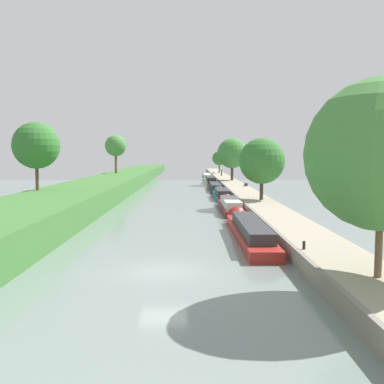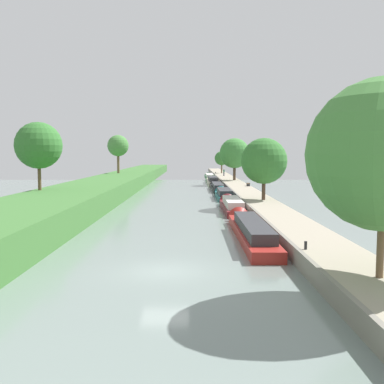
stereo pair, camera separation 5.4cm
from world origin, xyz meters
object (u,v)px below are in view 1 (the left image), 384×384
object	(u,v)px
mooring_bollard_near	(304,245)
person_walking	(222,172)
narrowboat_maroon	(230,205)
narrowboat_green	(207,177)
narrowboat_teal	(221,194)
mooring_bollard_far	(213,173)
narrowboat_black	(215,187)
park_bench	(246,184)
narrowboat_red	(248,229)
narrowboat_cream	(210,181)

from	to	relation	value
mooring_bollard_near	person_walking	bearing A→B (deg)	89.09
narrowboat_maroon	narrowboat_green	xyz separation A→B (m)	(-0.08, 59.82, -0.05)
narrowboat_teal	mooring_bollard_far	bearing A→B (deg)	88.09
narrowboat_teal	narrowboat_black	world-z (taller)	narrowboat_teal
person_walking	mooring_bollard_near	world-z (taller)	person_walking
narrowboat_green	person_walking	bearing A→B (deg)	-57.33
narrowboat_black	mooring_bollard_far	world-z (taller)	mooring_bollard_far
narrowboat_green	person_walking	world-z (taller)	person_walking
mooring_bollard_far	park_bench	distance (m)	44.15
person_walking	mooring_bollard_far	size ratio (longest dim) A/B	3.69
narrowboat_red	narrowboat_teal	distance (m)	28.92
narrowboat_red	narrowboat_maroon	size ratio (longest dim) A/B	1.28
narrowboat_black	narrowboat_green	xyz separation A→B (m)	(-0.05, 32.85, 0.02)
narrowboat_black	narrowboat_teal	bearing A→B (deg)	-89.47
narrowboat_teal	park_bench	xyz separation A→B (m)	(4.63, 9.42, 0.78)
park_bench	narrowboat_teal	bearing A→B (deg)	-116.18
narrowboat_maroon	mooring_bollard_near	world-z (taller)	mooring_bollard_near
mooring_bollard_near	narrowboat_green	bearing A→B (deg)	91.34
narrowboat_maroon	narrowboat_black	xyz separation A→B (m)	(-0.04, 26.97, -0.07)
narrowboat_black	narrowboat_red	bearing A→B (deg)	-90.00
narrowboat_cream	narrowboat_green	size ratio (longest dim) A/B	1.00
narrowboat_cream	park_bench	bearing A→B (deg)	-76.51
narrowboat_cream	mooring_bollard_near	bearing A→B (deg)	-88.30
narrowboat_teal	mooring_bollard_near	size ratio (longest dim) A/B	25.37
narrowboat_teal	narrowboat_green	distance (m)	46.44
narrowboat_cream	mooring_bollard_far	world-z (taller)	narrowboat_cream
narrowboat_teal	mooring_bollard_near	distance (m)	37.34
park_bench	narrowboat_red	bearing A→B (deg)	-97.08
narrowboat_green	mooring_bollard_near	xyz separation A→B (m)	(1.96, -83.73, 0.67)
mooring_bollard_far	narrowboat_cream	bearing A→B (deg)	-94.76
narrowboat_teal	mooring_bollard_far	distance (m)	53.52
narrowboat_red	park_bench	xyz separation A→B (m)	(4.76, 38.34, 0.72)
narrowboat_black	person_walking	bearing A→B (deg)	83.51
narrowboat_red	person_walking	distance (m)	70.43
narrowboat_maroon	narrowboat_teal	world-z (taller)	narrowboat_maroon
mooring_bollard_far	narrowboat_black	bearing A→B (deg)	-92.74
narrowboat_teal	park_bench	bearing A→B (deg)	63.82
person_walking	mooring_bollard_near	distance (m)	78.74
narrowboat_green	person_walking	distance (m)	6.09
narrowboat_maroon	narrowboat_black	size ratio (longest dim) A/B	0.80
narrowboat_maroon	narrowboat_cream	world-z (taller)	narrowboat_cream
narrowboat_black	mooring_bollard_near	world-z (taller)	mooring_bollard_near
narrowboat_black	mooring_bollard_far	distance (m)	39.95
narrowboat_maroon	park_bench	distance (m)	23.30
narrowboat_teal	person_walking	distance (m)	41.57
narrowboat_red	person_walking	size ratio (longest dim) A/B	9.64
narrowboat_red	narrowboat_black	distance (m)	42.50
narrowboat_green	narrowboat_cream	bearing A→B (deg)	-90.11
narrowboat_red	narrowboat_maroon	distance (m)	15.54
narrowboat_maroon	narrowboat_green	size ratio (longest dim) A/B	0.79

